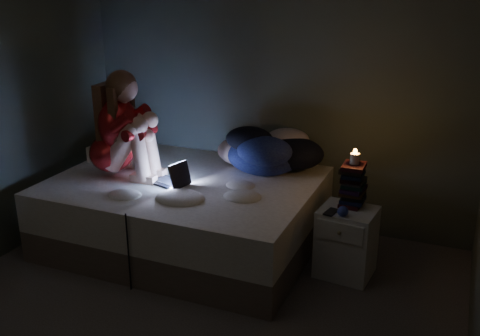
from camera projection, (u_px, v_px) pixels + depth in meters
The scene contains 12 objects.
floor at pixel (175, 328), 3.66m from camera, with size 3.60×3.80×0.02m, color #403733.
wall_back at pixel (274, 83), 4.88m from camera, with size 3.60×0.02×2.60m, color #3D3F3A.
bed at pixel (186, 212), 4.69m from camera, with size 2.14×1.61×0.59m, color beige, non-canonical shape.
pillow at pixel (120, 153), 5.05m from camera, with size 0.48×0.34×0.14m, color white.
woman at pixel (110, 123), 4.58m from camera, with size 0.56×0.37×0.91m, color maroon, non-canonical shape.
laptop at pixel (168, 171), 4.47m from camera, with size 0.30×0.21×0.21m, color black, non-canonical shape.
clothes_pile at pixel (264, 148), 4.74m from camera, with size 0.68×0.54×0.41m, color #0E0C47, non-canonical shape.
nightstand at pixel (346, 242), 4.22m from camera, with size 0.41×0.36×0.54m, color silver.
book_stack at pixel (353, 185), 4.15m from camera, with size 0.19×0.25×0.33m, color black, non-canonical shape.
candle at pixel (355, 159), 4.08m from camera, with size 0.07×0.07×0.08m, color beige.
phone at pixel (332, 213), 4.05m from camera, with size 0.07×0.14×0.01m, color black.
blue_orb at pixel (345, 212), 3.99m from camera, with size 0.08×0.08×0.08m, color #2E3D96.
Camera 1 is at (1.60, -2.69, 2.21)m, focal length 41.17 mm.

